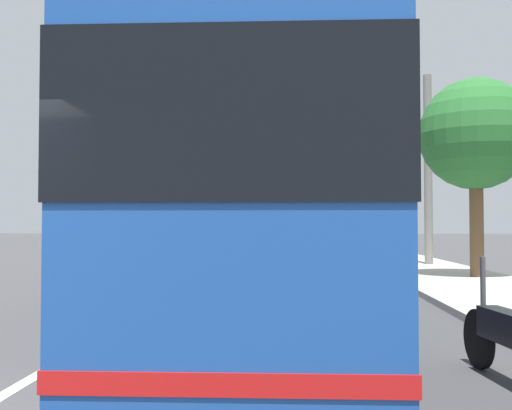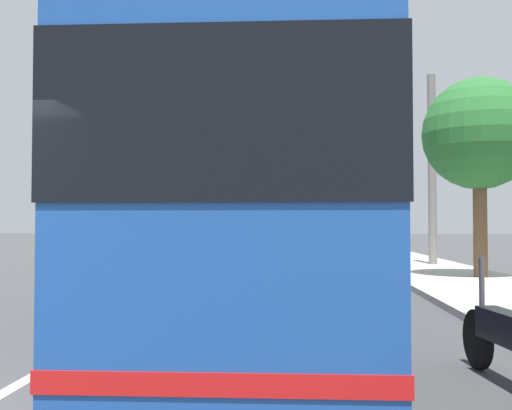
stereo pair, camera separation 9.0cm
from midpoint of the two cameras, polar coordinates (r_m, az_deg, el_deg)
The scene contains 7 objects.
sidewalk_curb at distance 15.37m, azimuth 21.33°, elevation -7.69°, with size 110.00×3.60×0.14m, color #B2ADA3.
lane_divider_line at distance 14.91m, azimuth -7.71°, elevation -8.24°, with size 110.00×0.16×0.01m, color silver.
coach_bus at distance 10.02m, azimuth 0.24°, elevation 0.12°, with size 12.13×2.71×3.54m.
car_oncoming at distance 44.06m, azimuth 3.49°, elevation -3.14°, with size 4.20×2.06×1.47m.
car_ahead_same_lane at distance 27.31m, azimuth 3.95°, elevation -3.81°, with size 4.67×1.94×1.54m.
roadside_tree_mid_block at distance 18.99m, azimuth 19.94°, elevation 6.23°, with size 3.29×3.29×5.99m.
utility_pole at distance 24.45m, azimuth 15.88°, elevation 3.13°, with size 0.32×0.32×7.54m, color slate.
Camera 1 is at (-4.55, -2.79, 1.65)m, focal length 42.25 mm.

